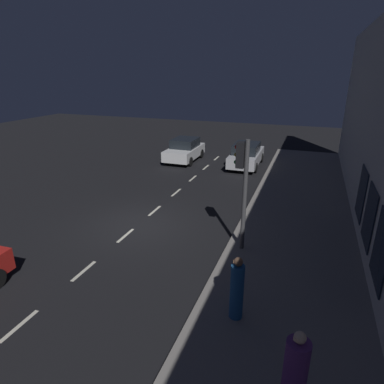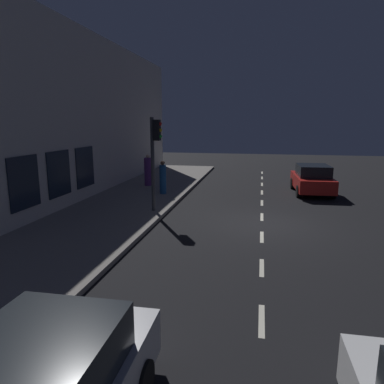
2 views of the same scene
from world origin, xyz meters
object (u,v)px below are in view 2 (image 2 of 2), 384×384
Objects in this scene: parked_car_0 at (312,179)px; pedestrian_0 at (148,171)px; traffic_light at (155,149)px; pedestrian_1 at (163,178)px.

parked_car_0 is 9.30m from pedestrian_0.
traffic_light reaches higher than pedestrian_0.
pedestrian_1 is (-1.52, 2.14, -0.04)m from pedestrian_0.
pedestrian_0 is at bearing -68.69° from traffic_light.
pedestrian_0 is 1.06× the size of pedestrian_1.
pedestrian_0 is (2.21, -5.65, -1.78)m from traffic_light.
pedestrian_1 is (0.69, -3.52, -1.82)m from traffic_light.
parked_car_0 is 8.11m from pedestrian_1.
pedestrian_0 is (9.30, 0.16, 0.21)m from parked_car_0.
pedestrian_0 is 2.62m from pedestrian_1.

